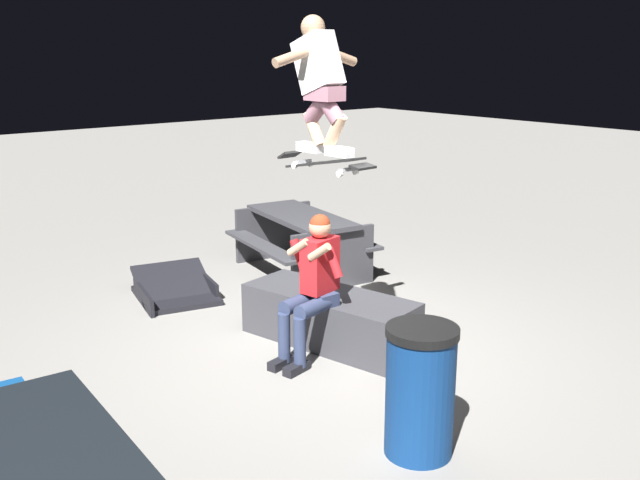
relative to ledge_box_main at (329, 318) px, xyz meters
The scene contains 8 objects.
ground_plane 0.30m from the ledge_box_main, 141.52° to the left, with size 40.00×40.00×0.00m, color gray.
ledge_box_main is the anchor object (origin of this frame).
person_sitting_on_ledge 0.63m from the ledge_box_main, 116.59° to the left, with size 0.59×0.78×1.33m.
skateboard 1.65m from the ledge_box_main, 134.01° to the left, with size 1.03×0.25×0.16m.
skater_airborne 2.31m from the ledge_box_main, 128.64° to the left, with size 0.62×0.89×1.12m.
kicker_ramp 2.15m from the ledge_box_main, 14.23° to the left, with size 1.12×1.04×0.41m.
picnic_table_back 2.29m from the ledge_box_main, 31.39° to the right, with size 1.89×1.59×0.75m.
trash_bin 2.06m from the ledge_box_main, 157.40° to the left, with size 0.50×0.50×0.94m.
Camera 1 is at (-4.79, 4.09, 2.76)m, focal length 40.33 mm.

